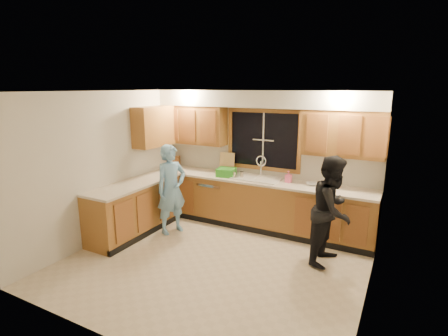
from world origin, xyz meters
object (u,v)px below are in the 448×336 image
object	(u,v)px
sink	(257,182)
dish_crate	(226,172)
dishwasher	(216,199)
knife_block	(177,162)
woman	(332,210)
bowl	(312,184)
man	(171,189)
stove	(112,219)
soap_bottle	(288,177)

from	to	relation	value
sink	dish_crate	xyz separation A→B (m)	(-0.59, -0.07, 0.13)
dishwasher	knife_block	xyz separation A→B (m)	(-0.99, 0.11, 0.63)
sink	dish_crate	bearing A→B (deg)	-172.89
woman	knife_block	xyz separation A→B (m)	(-3.34, 0.83, 0.23)
dish_crate	bowl	xyz separation A→B (m)	(1.58, 0.12, -0.05)
sink	bowl	size ratio (longest dim) A/B	4.51
man	dish_crate	bearing A→B (deg)	-14.89
stove	dishwasher	bearing A→B (deg)	62.31
woman	dish_crate	bearing A→B (deg)	80.88
dishwasher	woman	world-z (taller)	woman
dishwasher	woman	size ratio (longest dim) A/B	0.51
woman	soap_bottle	size ratio (longest dim) A/B	7.87
woman	sink	bearing A→B (deg)	72.32
stove	man	world-z (taller)	man
sink	stove	xyz separation A→B (m)	(-1.80, -1.82, -0.41)
bowl	man	bearing A→B (deg)	-156.26
man	soap_bottle	size ratio (longest dim) A/B	7.76
dishwasher	dish_crate	bearing A→B (deg)	-12.73
sink	man	world-z (taller)	man
knife_block	dish_crate	bearing A→B (deg)	-22.76
man	knife_block	world-z (taller)	man
man	bowl	xyz separation A→B (m)	(2.23, 0.98, 0.15)
stove	woman	distance (m)	3.49
sink	dish_crate	world-z (taller)	sink
dishwasher	dish_crate	size ratio (longest dim) A/B	2.53
dishwasher	bowl	bearing A→B (deg)	1.91
sink	man	xyz separation A→B (m)	(-1.23, -0.93, -0.07)
stove	dish_crate	xyz separation A→B (m)	(1.21, 1.75, 0.55)
dish_crate	dishwasher	bearing A→B (deg)	167.27
knife_block	soap_bottle	xyz separation A→B (m)	(2.43, -0.05, -0.02)
dish_crate	soap_bottle	bearing A→B (deg)	5.72
woman	bowl	bearing A→B (deg)	41.31
dishwasher	soap_bottle	size ratio (longest dim) A/B	3.99
knife_block	soap_bottle	size ratio (longest dim) A/B	1.16
soap_bottle	dishwasher	bearing A→B (deg)	-177.66
sink	woman	bearing A→B (deg)	-26.20
knife_block	bowl	world-z (taller)	knife_block
stove	man	size ratio (longest dim) A/B	0.56
stove	knife_block	size ratio (longest dim) A/B	3.78
knife_block	stove	bearing A→B (deg)	-104.00
bowl	soap_bottle	bearing A→B (deg)	-179.60
dishwasher	dish_crate	distance (m)	0.64
dishwasher	man	size ratio (longest dim) A/B	0.51
man	dishwasher	bearing A→B (deg)	-0.71
woman	soap_bottle	world-z (taller)	woman
sink	dish_crate	distance (m)	0.61
man	dish_crate	xyz separation A→B (m)	(0.64, 0.86, 0.20)
stove	bowl	distance (m)	3.40
dish_crate	bowl	bearing A→B (deg)	4.34
sink	soap_bottle	size ratio (longest dim) A/B	4.19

